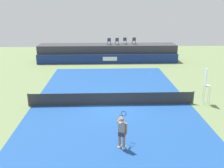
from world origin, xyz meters
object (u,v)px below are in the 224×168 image
net_post_far (193,97)px  spectator_chair_left (117,41)px  tennis_player (122,131)px  spectator_chair_center (125,40)px  tennis_ball (150,74)px  spectator_chair_far_left (109,41)px  net_post_near (28,100)px  spectator_chair_right (134,40)px  umpire_chair (206,84)px

net_post_far → spectator_chair_left: bearing=108.3°
tennis_player → spectator_chair_center: bearing=84.7°
spectator_chair_center → tennis_player: (-1.98, -21.25, -1.73)m
spectator_chair_left → tennis_ball: bearing=-63.8°
spectator_chair_far_left → tennis_player: 20.89m
net_post_near → tennis_ball: bearing=38.0°
spectator_chair_left → spectator_chair_center: bearing=20.2°
spectator_chair_far_left → net_post_far: 16.26m
spectator_chair_right → net_post_far: (2.70, -15.35, -2.19)m
net_post_far → spectator_chair_far_left: bearing=111.9°
spectator_chair_center → net_post_near: 17.71m
net_post_near → umpire_chair: bearing=0.1°
spectator_chair_far_left → net_post_near: 16.41m
spectator_chair_center → spectator_chair_right: same height
spectator_chair_right → net_post_far: 15.74m
umpire_chair → tennis_player: (-6.75, -5.88, -0.63)m
spectator_chair_right → net_post_near: (-9.70, -15.35, -2.19)m
net_post_near → tennis_ball: (10.70, 8.35, -0.46)m
tennis_ball → spectator_chair_right: bearing=98.2°
spectator_chair_center → spectator_chair_right: 1.20m
net_post_near → spectator_chair_far_left: bearing=66.8°
spectator_chair_far_left → spectator_chair_center: 2.15m
umpire_chair → tennis_ball: bearing=107.1°
umpire_chair → tennis_ball: 8.86m
net_post_far → spectator_chair_right: bearing=100.0°
spectator_chair_center → net_post_far: bearing=-75.8°
spectator_chair_far_left → tennis_ball: spectator_chair_far_left is taller
spectator_chair_left → tennis_ball: (3.27, -6.65, -2.66)m
tennis_ball → umpire_chair: bearing=-72.9°
tennis_player → spectator_chair_left: bearing=87.5°
spectator_chair_far_left → spectator_chair_right: size_ratio=1.00×
net_post_near → tennis_player: bearing=-42.0°
spectator_chair_far_left → tennis_player: bearing=-89.7°
spectator_chair_left → spectator_chair_right: bearing=8.9°
tennis_ball → spectator_chair_center: bearing=107.4°
spectator_chair_far_left → umpire_chair: bearing=-65.3°
umpire_chair → tennis_player: 8.97m
umpire_chair → spectator_chair_right: bearing=103.1°
tennis_ball → net_post_near: bearing=-142.0°
tennis_player → tennis_ball: (4.18, 14.22, -0.92)m
spectator_chair_far_left → spectator_chair_center: size_ratio=1.00×
net_post_far → umpire_chair: bearing=0.9°
spectator_chair_right → net_post_far: spectator_chair_right is taller
net_post_far → tennis_ball: net_post_far is taller
spectator_chair_right → tennis_player: spectator_chair_right is taller
spectator_chair_left → spectator_chair_center: (1.06, 0.39, 0.00)m
net_post_far → tennis_ball: (-1.70, 8.35, -0.46)m
spectator_chair_left → spectator_chair_right: size_ratio=1.00×
spectator_chair_left → net_post_near: bearing=-116.4°
tennis_player → net_post_far: bearing=44.9°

